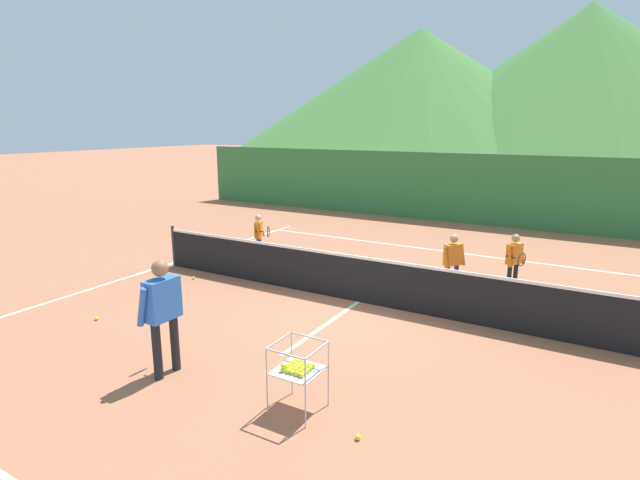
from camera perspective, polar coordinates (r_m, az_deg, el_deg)
ground_plane at (r=10.19m, az=4.50°, el=-7.17°), size 120.00×120.00×0.00m
line_baseline_far at (r=14.64m, az=13.00°, el=-1.10°), size 10.97×0.08×0.01m
line_sideline_west at (r=13.37m, az=-17.20°, el=-2.73°), size 0.08×11.46×0.01m
line_service_center at (r=10.18m, az=4.50°, el=-7.15°), size 0.08×5.58×0.01m
tennis_net at (r=10.02m, az=4.55°, el=-4.49°), size 10.58×0.08×1.05m
instructor at (r=7.35m, az=-17.81°, el=-7.41°), size 0.43×0.79×1.73m
student_0 at (r=13.26m, az=-7.09°, el=0.88°), size 0.59×0.50×1.21m
student_1 at (r=10.75m, az=15.20°, el=-2.10°), size 0.44×0.51×1.31m
student_2 at (r=11.29m, az=21.67°, el=-1.92°), size 0.41×0.70×1.29m
ball_cart at (r=6.34m, az=-2.61°, el=-14.66°), size 0.58×0.58×0.90m
tennis_ball_0 at (r=11.94m, az=-14.50°, el=-4.29°), size 0.07×0.07×0.07m
tennis_ball_2 at (r=11.93m, az=-17.57°, el=-4.51°), size 0.07×0.07×0.07m
tennis_ball_3 at (r=6.11m, az=4.42°, el=-21.90°), size 0.07×0.07×0.07m
tennis_ball_4 at (r=10.13m, az=-24.56°, el=-8.30°), size 0.07×0.07×0.07m
windscreen_fence at (r=18.63m, az=17.32°, el=5.66°), size 24.12×0.08×2.55m
hill_0 at (r=76.90m, az=28.44°, el=16.20°), size 51.87×51.87×19.05m
hill_1 at (r=75.32m, az=23.14°, el=14.97°), size 41.41×41.41×14.25m
hill_2 at (r=77.49m, az=11.41°, el=16.77°), size 54.38×54.38×17.24m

